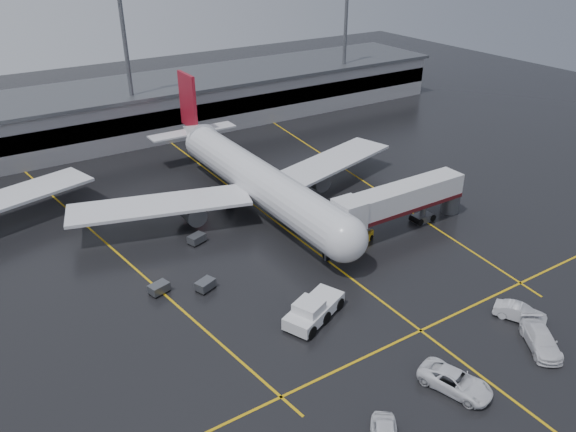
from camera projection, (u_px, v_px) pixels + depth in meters
ground at (293, 234)px, 69.10m from camera, size 220.00×220.00×0.00m
apron_line_centre at (293, 234)px, 69.10m from camera, size 0.25×90.00×0.02m
apron_line_stop at (421, 331)px, 52.66m from camera, size 60.00×0.25×0.02m
apron_line_left at (107, 244)px, 66.98m from camera, size 9.99×69.35×0.02m
apron_line_right at (356, 176)px, 85.21m from camera, size 7.57×69.64×0.02m
terminal at (151, 107)px, 102.94m from camera, size 122.00×19.00×8.60m
light_mast_mid at (127, 60)px, 91.44m from camera, size 3.00×1.20×25.45m
light_mast_right at (345, 34)px, 113.03m from camera, size 3.00×1.20×25.45m
main_airliner at (253, 177)px, 74.42m from camera, size 48.80×45.60×14.10m
jet_bridge at (401, 201)px, 68.51m from camera, size 19.90×3.40×6.05m
pushback_tractor at (313, 311)px, 53.77m from camera, size 7.60×5.41×2.52m
belt_loader at (361, 238)px, 67.15m from camera, size 3.86×2.80×2.26m
service_van_a at (455, 381)px, 45.63m from camera, size 4.47×6.57×1.67m
service_van_b at (541, 340)px, 50.22m from camera, size 5.19×6.12×1.68m
service_van_c at (520, 313)px, 53.79m from camera, size 3.74×5.04×1.59m
baggage_cart_a at (205, 285)px, 58.32m from camera, size 2.34×1.95×1.12m
baggage_cart_b at (159, 288)px, 57.79m from camera, size 2.28×1.80×1.12m
baggage_cart_c at (197, 239)px, 66.93m from camera, size 2.32×1.90×1.12m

